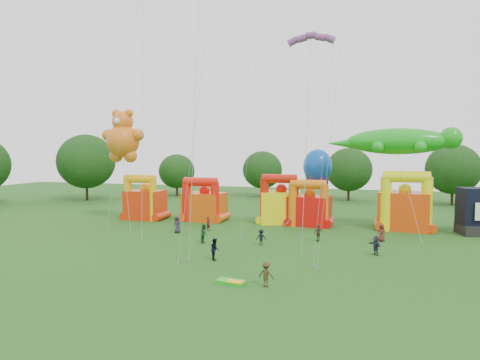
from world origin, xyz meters
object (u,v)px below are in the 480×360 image
(bouncy_castle_0, at_px, (144,202))
(spectator_0, at_px, (177,225))
(bouncy_castle_2, at_px, (281,205))
(spectator_4, at_px, (318,233))
(teddy_bear_kite, at_px, (126,177))
(octopus_kite, at_px, (307,192))
(gecko_kite, at_px, (403,165))

(bouncy_castle_0, bearing_deg, spectator_0, -42.71)
(bouncy_castle_2, relative_size, spectator_4, 3.58)
(bouncy_castle_0, bearing_deg, teddy_bear_kite, -88.92)
(octopus_kite, distance_m, spectator_0, 16.69)
(bouncy_castle_2, bearing_deg, spectator_4, -59.16)
(spectator_0, distance_m, spectator_4, 15.48)
(bouncy_castle_2, xyz_separation_m, teddy_bear_kite, (-17.98, -6.38, 3.58))
(bouncy_castle_2, relative_size, teddy_bear_kite, 0.43)
(gecko_kite, xyz_separation_m, octopus_kite, (-10.82, 2.72, -3.54))
(bouncy_castle_0, height_order, octopus_kite, octopus_kite)
(octopus_kite, bearing_deg, bouncy_castle_0, -173.62)
(gecko_kite, distance_m, spectator_0, 25.81)
(spectator_4, bearing_deg, teddy_bear_kite, -54.36)
(gecko_kite, height_order, octopus_kite, gecko_kite)
(teddy_bear_kite, bearing_deg, spectator_4, -7.20)
(bouncy_castle_0, distance_m, spectator_0, 11.21)
(bouncy_castle_2, distance_m, spectator_4, 11.00)
(octopus_kite, height_order, spectator_4, octopus_kite)
(teddy_bear_kite, distance_m, spectator_0, 9.95)
(bouncy_castle_0, relative_size, bouncy_castle_2, 0.96)
(teddy_bear_kite, distance_m, spectator_4, 24.29)
(octopus_kite, relative_size, spectator_4, 5.39)
(gecko_kite, bearing_deg, spectator_0, -163.22)
(bouncy_castle_2, bearing_deg, spectator_0, -136.94)
(bouncy_castle_0, height_order, spectator_0, bouncy_castle_0)
(spectator_4, bearing_deg, bouncy_castle_2, -106.32)
(teddy_bear_kite, xyz_separation_m, spectator_0, (8.09, -2.86, -5.03))
(gecko_kite, bearing_deg, bouncy_castle_2, 171.74)
(gecko_kite, relative_size, spectator_0, 7.80)
(bouncy_castle_0, xyz_separation_m, octopus_kite, (21.25, 2.38, 1.69))
(gecko_kite, distance_m, octopus_kite, 11.71)
(bouncy_castle_0, height_order, gecko_kite, gecko_kite)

